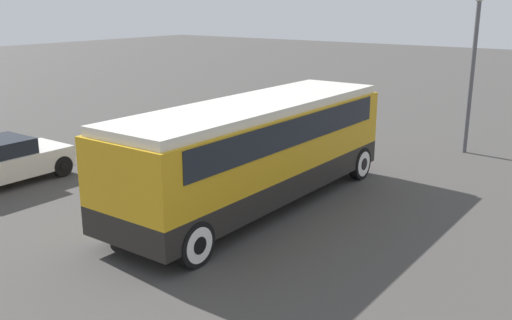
% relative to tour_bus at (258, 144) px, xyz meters
% --- Properties ---
extents(ground_plane, '(120.00, 120.00, 0.00)m').
position_rel_tour_bus_xyz_m(ground_plane, '(-0.09, -0.00, -1.72)').
color(ground_plane, '#423F3D').
extents(tour_bus, '(9.41, 2.65, 2.86)m').
position_rel_tour_bus_xyz_m(tour_bus, '(0.00, 0.00, 0.00)').
color(tour_bus, black).
rests_on(tour_bus, ground_plane).
extents(parked_car_near, '(4.65, 1.91, 1.46)m').
position_rel_tour_bus_xyz_m(parked_car_near, '(3.52, 5.21, -1.00)').
color(parked_car_near, '#BCBCC1').
rests_on(parked_car_near, ground_plane).
extents(lamp_post, '(0.44, 0.44, 5.81)m').
position_rel_tour_bus_xyz_m(lamp_post, '(9.06, -2.81, 2.08)').
color(lamp_post, '#515156').
rests_on(lamp_post, ground_plane).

